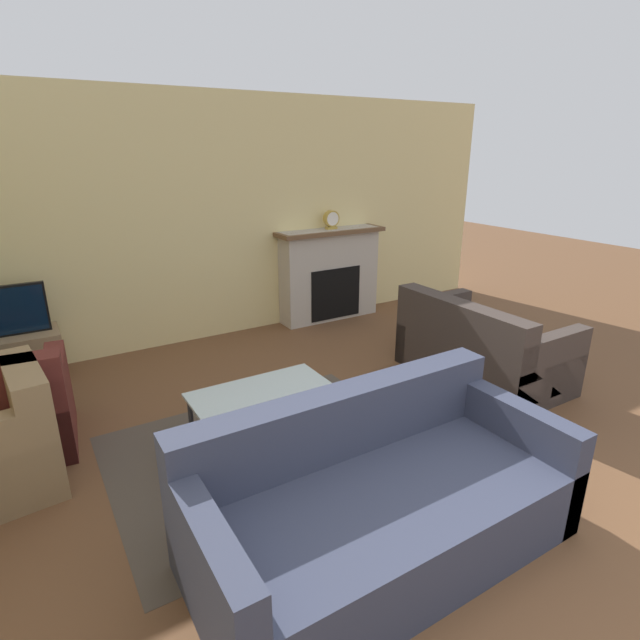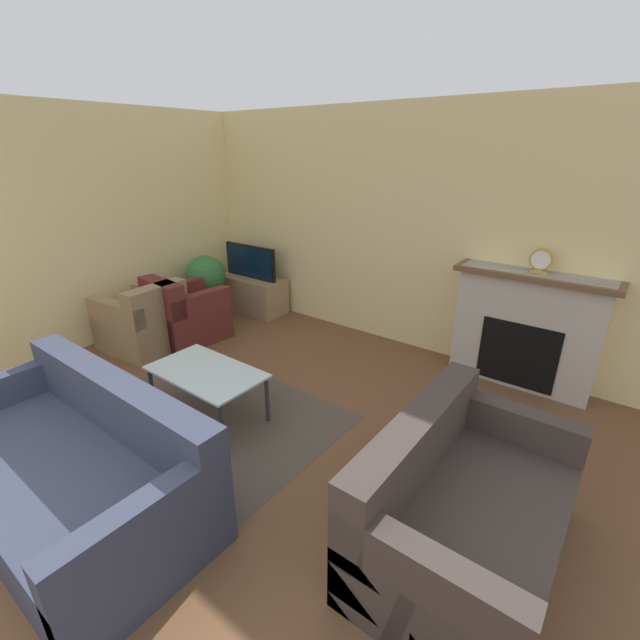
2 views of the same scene
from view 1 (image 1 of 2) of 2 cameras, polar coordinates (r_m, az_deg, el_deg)
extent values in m
cube|color=beige|center=(5.73, -14.40, 10.82)|extent=(8.38, 0.06, 2.70)
cube|color=#4C4238|center=(3.80, -5.71, -14.80)|extent=(2.21, 1.79, 0.00)
cube|color=#BCB2A3|center=(6.40, 1.08, 5.21)|extent=(1.30, 0.30, 1.16)
cube|color=black|center=(6.33, 1.83, 3.02)|extent=(0.72, 0.01, 0.65)
cube|color=brown|center=(6.27, 1.26, 10.07)|extent=(1.42, 0.36, 0.05)
cube|color=#997A56|center=(5.43, -32.67, -4.20)|extent=(1.03, 0.45, 0.50)
cube|color=#33384C|center=(2.94, 7.26, -21.55)|extent=(2.09, 0.99, 0.42)
cube|color=#33384C|center=(2.96, 2.75, -11.34)|extent=(2.09, 0.20, 0.40)
cube|color=#33384C|center=(2.52, -12.49, -26.77)|extent=(0.14, 0.99, 0.66)
cube|color=#33384C|center=(3.46, 20.47, -13.37)|extent=(0.14, 0.99, 0.66)
cube|color=#3D332D|center=(5.05, 18.10, -4.08)|extent=(0.92, 1.49, 0.42)
cube|color=#3D332D|center=(4.65, 15.70, -0.42)|extent=(0.20, 1.49, 0.40)
cube|color=#3D332D|center=(4.64, 24.52, -5.39)|extent=(0.92, 0.14, 0.66)
cube|color=#3D332D|center=(5.43, 12.89, -0.60)|extent=(0.92, 0.14, 0.66)
cube|color=#8C704C|center=(3.75, -30.54, -7.32)|extent=(0.27, 0.76, 0.40)
cube|color=#5B231E|center=(4.34, -31.05, -9.98)|extent=(0.78, 0.87, 0.42)
cube|color=#5B231E|center=(3.90, -32.36, -6.69)|extent=(0.72, 0.27, 0.40)
cube|color=#5B231E|center=(4.26, -27.53, -8.07)|extent=(0.22, 0.82, 0.66)
cylinder|color=#333338|center=(3.41, -11.78, -15.29)|extent=(0.04, 0.04, 0.43)
cylinder|color=#333338|center=(3.75, 1.94, -11.36)|extent=(0.04, 0.04, 0.43)
cylinder|color=#333338|center=(3.82, -14.49, -11.39)|extent=(0.04, 0.04, 0.43)
cylinder|color=#333338|center=(4.13, -1.99, -8.29)|extent=(0.04, 0.04, 0.43)
cube|color=silver|center=(3.64, -6.48, -8.41)|extent=(1.01, 0.59, 0.02)
cube|color=#B79338|center=(6.30, 1.29, 10.48)|extent=(0.14, 0.07, 0.03)
cylinder|color=#B79338|center=(6.28, 1.30, 11.52)|extent=(0.20, 0.07, 0.20)
cylinder|color=white|center=(6.25, 1.48, 11.48)|extent=(0.16, 0.00, 0.16)
camera|label=2|loc=(4.18, 47.28, 14.84)|focal=24.00mm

